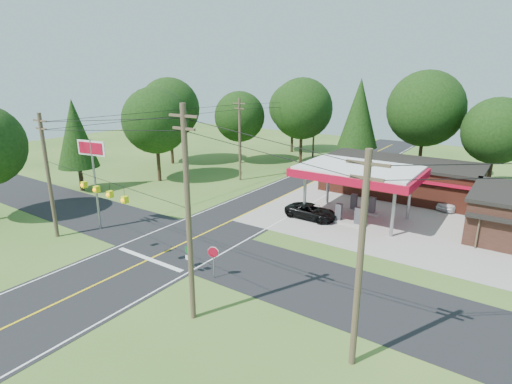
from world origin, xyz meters
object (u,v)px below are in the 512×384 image
Objects in this scene: big_stop_sign at (93,162)px; octagonal_stop_sign at (213,255)px; suv_car at (311,212)px; sedan_car at (454,202)px; gas_canopy at (359,173)px.

octagonal_stop_sign is at bearing -4.37° from big_stop_sign.
suv_car is 14.63m from sedan_car.
sedan_car is at bearing 43.86° from big_stop_sign.
big_stop_sign is at bearing -119.62° from sedan_car.
gas_canopy is 22.73m from big_stop_sign.
gas_canopy is 4.72× the size of octagonal_stop_sign.
gas_canopy is at bearing -114.43° from sedan_car.
big_stop_sign reaches higher than octagonal_stop_sign.
gas_canopy is 16.61m from octagonal_stop_sign.
gas_canopy is 1.37× the size of big_stop_sign.
sedan_car is 33.60m from big_stop_sign.
octagonal_stop_sign is at bearing -96.75° from sedan_car.
sedan_car is at bearing 49.04° from gas_canopy.
suv_car is 13.67m from octagonal_stop_sign.
sedan_car is 26.20m from octagonal_stop_sign.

